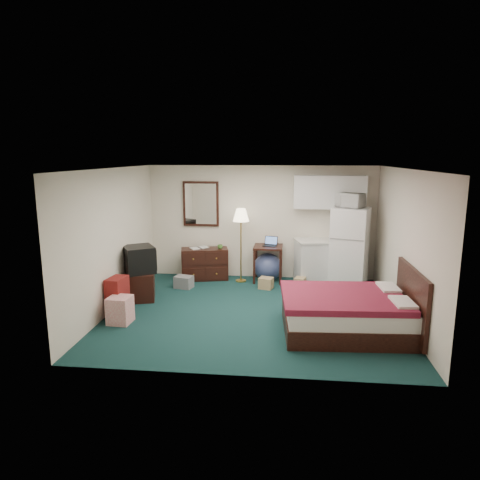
# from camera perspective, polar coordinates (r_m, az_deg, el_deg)

# --- Properties ---
(floor) EXTENTS (5.00, 4.50, 0.01)m
(floor) POSITION_cam_1_polar(r_m,az_deg,el_deg) (7.67, 1.80, -9.52)
(floor) COLOR black
(floor) RESTS_ON ground
(ceiling) EXTENTS (5.00, 4.50, 0.01)m
(ceiling) POSITION_cam_1_polar(r_m,az_deg,el_deg) (7.17, 1.92, 9.50)
(ceiling) COLOR silver
(ceiling) RESTS_ON walls
(walls) EXTENTS (5.01, 4.51, 2.50)m
(walls) POSITION_cam_1_polar(r_m,az_deg,el_deg) (7.32, 1.86, -0.33)
(walls) COLOR silver
(walls) RESTS_ON floor
(mirror) EXTENTS (0.80, 0.06, 1.00)m
(mirror) POSITION_cam_1_polar(r_m,az_deg,el_deg) (9.61, -5.23, 4.83)
(mirror) COLOR white
(mirror) RESTS_ON walls
(upper_cabinets) EXTENTS (1.50, 0.35, 0.70)m
(upper_cabinets) POSITION_cam_1_polar(r_m,az_deg,el_deg) (9.30, 11.84, 6.28)
(upper_cabinets) COLOR silver
(upper_cabinets) RESTS_ON walls
(headboard) EXTENTS (0.06, 1.56, 1.00)m
(headboard) POSITION_cam_1_polar(r_m,az_deg,el_deg) (7.06, 21.89, -7.49)
(headboard) COLOR black
(headboard) RESTS_ON walls
(dresser) EXTENTS (1.09, 0.68, 0.69)m
(dresser) POSITION_cam_1_polar(r_m,az_deg,el_deg) (9.55, -4.73, -3.17)
(dresser) COLOR black
(dresser) RESTS_ON floor
(floor_lamp) EXTENTS (0.44, 0.44, 1.60)m
(floor_lamp) POSITION_cam_1_polar(r_m,az_deg,el_deg) (9.23, 0.13, -0.73)
(floor_lamp) COLOR gold
(floor_lamp) RESTS_ON floor
(desk) EXTENTS (0.63, 0.63, 0.78)m
(desk) POSITION_cam_1_polar(r_m,az_deg,el_deg) (9.38, 3.75, -3.14)
(desk) COLOR black
(desk) RESTS_ON floor
(exercise_ball) EXTENTS (0.65, 0.65, 0.61)m
(exercise_ball) POSITION_cam_1_polar(r_m,az_deg,el_deg) (9.43, 3.71, -3.60)
(exercise_ball) COLOR navy
(exercise_ball) RESTS_ON floor
(kitchen_counter) EXTENTS (0.95, 0.80, 0.91)m
(kitchen_counter) POSITION_cam_1_polar(r_m,az_deg,el_deg) (9.36, 10.12, -2.91)
(kitchen_counter) COLOR silver
(kitchen_counter) RESTS_ON floor
(fridge) EXTENTS (0.88, 0.88, 1.68)m
(fridge) POSITION_cam_1_polar(r_m,az_deg,el_deg) (9.05, 14.39, -1.09)
(fridge) COLOR white
(fridge) RESTS_ON floor
(bed) EXTENTS (1.95, 1.57, 0.60)m
(bed) POSITION_cam_1_polar(r_m,az_deg,el_deg) (6.94, 13.82, -9.51)
(bed) COLOR #5A061D
(bed) RESTS_ON floor
(tv_stand) EXTENTS (0.66, 0.70, 0.53)m
(tv_stand) POSITION_cam_1_polar(r_m,az_deg,el_deg) (8.43, -13.16, -5.97)
(tv_stand) COLOR black
(tv_stand) RESTS_ON floor
(suitcase) EXTENTS (0.31, 0.44, 0.67)m
(suitcase) POSITION_cam_1_polar(r_m,az_deg,el_deg) (7.69, -16.01, -7.26)
(suitcase) COLOR #5F0F16
(suitcase) RESTS_ON floor
(retail_box) EXTENTS (0.38, 0.38, 0.44)m
(retail_box) POSITION_cam_1_polar(r_m,az_deg,el_deg) (7.38, -15.70, -8.96)
(retail_box) COLOR silver
(retail_box) RESTS_ON floor
(file_bin) EXTENTS (0.41, 0.34, 0.25)m
(file_bin) POSITION_cam_1_polar(r_m,az_deg,el_deg) (9.01, -7.51, -5.57)
(file_bin) COLOR slate
(file_bin) RESTS_ON floor
(cardboard_box_a) EXTENTS (0.33, 0.30, 0.23)m
(cardboard_box_a) POSITION_cam_1_polar(r_m,az_deg,el_deg) (8.91, 3.49, -5.76)
(cardboard_box_a) COLOR tan
(cardboard_box_a) RESTS_ON floor
(cardboard_box_b) EXTENTS (0.27, 0.29, 0.24)m
(cardboard_box_b) POSITION_cam_1_polar(r_m,az_deg,el_deg) (8.95, 8.00, -5.73)
(cardboard_box_b) COLOR tan
(cardboard_box_b) RESTS_ON floor
(laptop) EXTENTS (0.34, 0.30, 0.20)m
(laptop) POSITION_cam_1_polar(r_m,az_deg,el_deg) (9.27, 4.00, -0.22)
(laptop) COLOR black
(laptop) RESTS_ON desk
(crt_tv) EXTENTS (0.77, 0.78, 0.50)m
(crt_tv) POSITION_cam_1_polar(r_m,az_deg,el_deg) (8.34, -13.31, -2.51)
(crt_tv) COLOR black
(crt_tv) RESTS_ON tv_stand
(microwave) EXTENTS (0.59, 0.53, 0.35)m
(microwave) POSITION_cam_1_polar(r_m,az_deg,el_deg) (8.91, 14.46, 5.35)
(microwave) COLOR white
(microwave) RESTS_ON fridge
(book_a) EXTENTS (0.16, 0.11, 0.24)m
(book_a) POSITION_cam_1_polar(r_m,az_deg,el_deg) (9.39, -6.57, -0.51)
(book_a) COLOR tan
(book_a) RESTS_ON dresser
(book_b) EXTENTS (0.16, 0.11, 0.24)m
(book_b) POSITION_cam_1_polar(r_m,az_deg,el_deg) (9.49, -5.38, -0.39)
(book_b) COLOR tan
(book_b) RESTS_ON dresser
(mug) EXTENTS (0.12, 0.10, 0.12)m
(mug) POSITION_cam_1_polar(r_m,az_deg,el_deg) (9.41, -2.67, -0.83)
(mug) COLOR #467F30
(mug) RESTS_ON dresser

